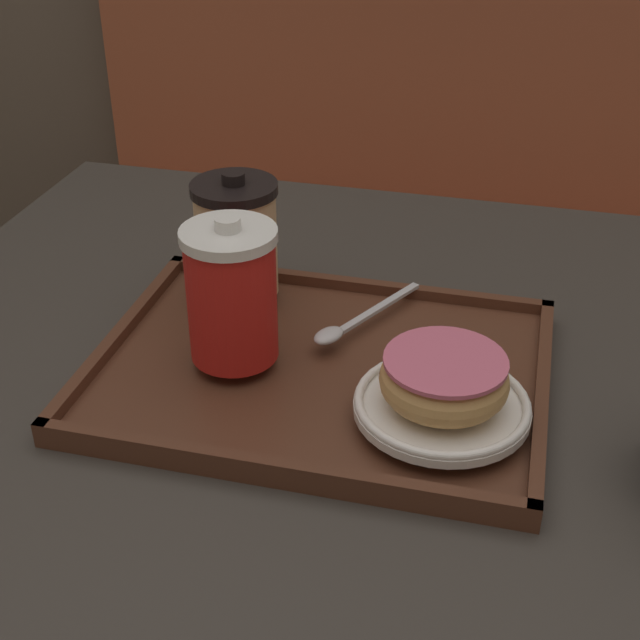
{
  "coord_description": "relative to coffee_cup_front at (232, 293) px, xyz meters",
  "views": [
    {
      "loc": [
        0.18,
        -0.69,
        1.24
      ],
      "look_at": [
        0.01,
        -0.02,
        0.82
      ],
      "focal_mm": 50.0,
      "sensor_mm": 36.0,
      "label": 1
    }
  ],
  "objects": [
    {
      "name": "coffee_cup_front",
      "position": [
        0.0,
        0.0,
        0.0
      ],
      "size": [
        0.09,
        0.09,
        0.14
      ],
      "color": "red",
      "rests_on": "serving_tray"
    },
    {
      "name": "donut_chocolate_glazed",
      "position": [
        0.2,
        -0.04,
        -0.03
      ],
      "size": [
        0.11,
        0.11,
        0.04
      ],
      "color": "tan",
      "rests_on": "plate_with_chocolate_donut"
    },
    {
      "name": "cafe_table",
      "position": [
        0.07,
        0.03,
        -0.27
      ],
      "size": [
        0.92,
        0.87,
        0.75
      ],
      "color": "#38332D",
      "rests_on": "ground_plane"
    },
    {
      "name": "booth_bench",
      "position": [
        0.08,
        0.9,
        -0.52
      ],
      "size": [
        1.39,
        0.44,
        1.0
      ],
      "color": "brown",
      "rests_on": "ground_plane"
    },
    {
      "name": "plate_with_chocolate_donut",
      "position": [
        0.2,
        -0.04,
        -0.06
      ],
      "size": [
        0.15,
        0.15,
        0.01
      ],
      "color": "white",
      "rests_on": "serving_tray"
    },
    {
      "name": "coffee_cup_rear",
      "position": [
        -0.03,
        0.12,
        -0.0
      ],
      "size": [
        0.09,
        0.09,
        0.13
      ],
      "color": "#E0B784",
      "rests_on": "serving_tray"
    },
    {
      "name": "serving_tray",
      "position": [
        0.08,
        0.01,
        -0.08
      ],
      "size": [
        0.42,
        0.32,
        0.02
      ],
      "color": "#512D1E",
      "rests_on": "cafe_table"
    },
    {
      "name": "spoon",
      "position": [
        0.09,
        0.07,
        -0.06
      ],
      "size": [
        0.09,
        0.15,
        0.01
      ],
      "rotation": [
        0.0,
        0.0,
        4.23
      ],
      "color": "silver",
      "rests_on": "serving_tray"
    }
  ]
}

